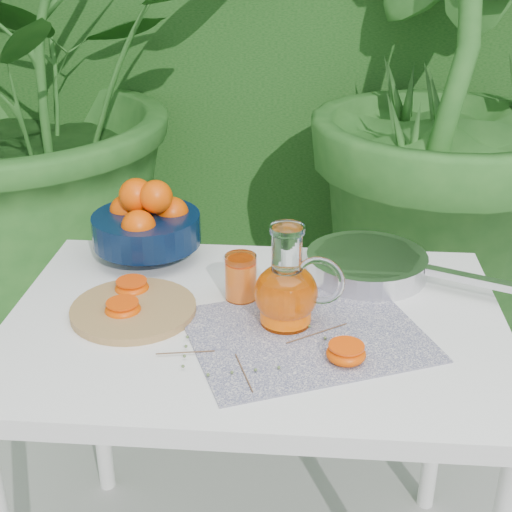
# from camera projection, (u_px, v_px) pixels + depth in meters

# --- Properties ---
(potted_plant_left) EXTENTS (2.82, 2.82, 2.02)m
(potted_plant_left) POSITION_uv_depth(u_px,v_px,m) (13.00, 65.00, 2.50)
(potted_plant_left) COLOR #255D20
(potted_plant_left) RESTS_ON ground
(potted_plant_right) EXTENTS (2.35, 2.35, 2.03)m
(potted_plant_right) POSITION_uv_depth(u_px,v_px,m) (441.00, 71.00, 2.37)
(potted_plant_right) COLOR #255D20
(potted_plant_right) RESTS_ON ground
(white_table) EXTENTS (1.00, 0.70, 0.75)m
(white_table) POSITION_uv_depth(u_px,v_px,m) (255.00, 353.00, 1.46)
(white_table) COLOR white
(white_table) RESTS_ON ground
(placemat) EXTENTS (0.53, 0.48, 0.00)m
(placemat) POSITION_uv_depth(u_px,v_px,m) (306.00, 334.00, 1.37)
(placemat) COLOR #0B103F
(placemat) RESTS_ON white_table
(cutting_board) EXTENTS (0.28, 0.28, 0.02)m
(cutting_board) POSITION_uv_depth(u_px,v_px,m) (134.00, 310.00, 1.44)
(cutting_board) COLOR olive
(cutting_board) RESTS_ON white_table
(fruit_bowl) EXTENTS (0.26, 0.26, 0.20)m
(fruit_bowl) POSITION_uv_depth(u_px,v_px,m) (147.00, 222.00, 1.65)
(fruit_bowl) COLOR black
(fruit_bowl) RESTS_ON white_table
(juice_pitcher) EXTENTS (0.19, 0.15, 0.21)m
(juice_pitcher) POSITION_uv_depth(u_px,v_px,m) (287.00, 291.00, 1.38)
(juice_pitcher) COLOR white
(juice_pitcher) RESTS_ON white_table
(juice_tumbler) EXTENTS (0.08, 0.08, 0.10)m
(juice_tumbler) POSITION_uv_depth(u_px,v_px,m) (241.00, 278.00, 1.48)
(juice_tumbler) COLOR white
(juice_tumbler) RESTS_ON white_table
(saute_pan) EXTENTS (0.49, 0.35, 0.05)m
(saute_pan) POSITION_uv_depth(u_px,v_px,m) (368.00, 264.00, 1.59)
(saute_pan) COLOR silver
(saute_pan) RESTS_ON white_table
(orange_halves) EXTENTS (0.53, 0.30, 0.04)m
(orange_halves) POSITION_uv_depth(u_px,v_px,m) (194.00, 315.00, 1.41)
(orange_halves) COLOR #FF6802
(orange_halves) RESTS_ON white_table
(thyme_sprigs) EXTENTS (0.35, 0.26, 0.01)m
(thyme_sprigs) POSITION_uv_depth(u_px,v_px,m) (253.00, 351.00, 1.31)
(thyme_sprigs) COLOR brown
(thyme_sprigs) RESTS_ON white_table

